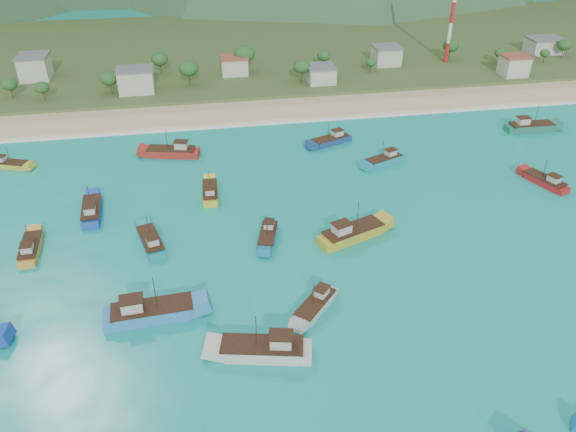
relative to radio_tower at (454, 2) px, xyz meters
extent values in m
plane|color=#0D8B92|center=(-65.37, -108.00, -21.01)|extent=(600.00, 600.00, 0.00)
cube|color=beige|center=(-65.37, -29.00, -21.01)|extent=(400.00, 18.00, 1.20)
cube|color=#385123|center=(-65.37, 32.00, -21.01)|extent=(400.00, 110.00, 2.40)
cube|color=white|center=(-65.37, -38.50, -21.01)|extent=(400.00, 2.50, 0.08)
cube|color=beige|center=(-132.85, 6.07, -15.95)|extent=(8.56, 9.35, 6.93)
cube|color=beige|center=(-101.36, -11.78, -16.16)|extent=(9.93, 7.71, 6.49)
cube|color=beige|center=(-71.60, -0.53, -16.81)|extent=(8.04, 6.70, 5.19)
cube|color=beige|center=(-46.29, -12.83, -17.10)|extent=(7.97, 8.03, 4.62)
cube|color=beige|center=(-20.78, 1.22, -16.61)|extent=(8.31, 8.02, 5.60)
cube|color=beige|center=(15.13, -16.97, -16.50)|extent=(7.66, 6.82, 5.83)
cube|color=beige|center=(38.66, 4.66, -17.00)|extent=(11.23, 8.04, 4.81)
cylinder|color=red|center=(0.00, 0.00, -16.18)|extent=(1.20, 1.20, 6.47)
cylinder|color=white|center=(0.00, 0.00, -9.71)|extent=(1.20, 1.20, 6.47)
cylinder|color=red|center=(0.00, 0.00, -3.24)|extent=(1.20, 1.20, 6.47)
cube|color=#AF9E24|center=(-58.99, -94.82, -20.22)|extent=(13.59, 8.28, 2.38)
cube|color=beige|center=(-61.49, -95.77, -18.07)|extent=(3.63, 3.30, 1.93)
cylinder|color=#382114|center=(-58.30, -94.55, -16.36)|extent=(0.12, 0.12, 5.35)
cube|color=navy|center=(-53.29, -53.91, -20.45)|extent=(10.94, 6.79, 1.92)
cube|color=beige|center=(-51.29, -53.11, -18.72)|extent=(2.94, 2.68, 1.56)
cylinder|color=#382114|center=(-53.84, -54.13, -17.34)|extent=(0.12, 0.12, 4.31)
cube|color=teal|center=(-43.80, -66.57, -20.50)|extent=(10.37, 6.61, 1.82)
cube|color=beige|center=(-41.91, -65.77, -18.85)|extent=(2.81, 2.57, 1.48)
cylinder|color=#382114|center=(-44.33, -66.79, -17.54)|extent=(0.12, 0.12, 4.09)
cube|color=#1C6652|center=(-0.44, -55.17, -20.28)|extent=(12.58, 4.09, 2.27)
cube|color=beige|center=(-2.99, -55.09, -18.22)|extent=(2.91, 2.37, 1.84)
cylinder|color=#382114|center=(0.27, -55.20, -16.59)|extent=(0.12, 0.12, 5.10)
cube|color=#BDB2AC|center=(-70.05, -112.77, -20.54)|extent=(8.47, 9.07, 1.74)
cube|color=beige|center=(-68.75, -111.30, -18.96)|extent=(2.76, 2.80, 1.42)
cylinder|color=#382114|center=(-70.41, -113.18, -17.70)|extent=(0.12, 0.12, 3.93)
cube|color=#176C9A|center=(-74.44, -92.58, -20.57)|extent=(5.05, 9.61, 1.68)
cube|color=beige|center=(-73.94, -90.76, -19.05)|extent=(2.18, 2.47, 1.36)
cylinder|color=#382114|center=(-74.58, -93.08, -17.85)|extent=(0.12, 0.12, 3.77)
cube|color=maroon|center=(-91.73, -54.06, -20.29)|extent=(12.81, 6.31, 2.24)
cube|color=beige|center=(-89.28, -54.62, -18.26)|extent=(3.23, 2.82, 1.82)
cylinder|color=#382114|center=(-92.41, -53.90, -16.66)|extent=(0.12, 0.12, 5.03)
cube|color=gold|center=(-116.24, -89.03, -20.51)|extent=(3.47, 10.07, 1.80)
cube|color=beige|center=(-116.13, -91.05, -18.87)|extent=(1.94, 2.35, 1.47)
cylinder|color=#382114|center=(-116.27, -88.47, -17.58)|extent=(0.12, 0.12, 4.06)
cube|color=#327EBD|center=(-94.52, -110.29, -20.18)|extent=(13.78, 4.84, 2.46)
cube|color=beige|center=(-97.29, -110.46, -17.95)|extent=(3.23, 2.67, 2.00)
cylinder|color=#382114|center=(-93.75, -110.24, -16.17)|extent=(0.12, 0.12, 5.55)
cube|color=gold|center=(-83.82, -74.38, -20.52)|extent=(3.31, 9.96, 1.79)
cube|color=beige|center=(-83.91, -76.39, -18.89)|extent=(1.89, 2.31, 1.45)
cylinder|color=#382114|center=(-83.80, -73.82, -17.61)|extent=(0.12, 0.12, 4.03)
cube|color=gold|center=(-127.95, -53.60, -20.57)|extent=(9.61, 5.71, 1.68)
cube|color=beige|center=(-129.72, -52.95, -19.05)|extent=(2.55, 2.30, 1.36)
cylinder|color=#382114|center=(-127.46, -53.78, -17.84)|extent=(0.12, 0.12, 3.78)
cube|color=teal|center=(-95.45, -90.64, -20.47)|extent=(5.63, 10.80, 1.88)
cube|color=beige|center=(-94.90, -92.69, -18.76)|extent=(2.44, 2.77, 1.53)
cylinder|color=#382114|center=(-95.60, -90.07, -17.41)|extent=(0.12, 0.12, 4.24)
cube|color=beige|center=(-79.36, -120.81, -20.24)|extent=(13.36, 6.48, 2.34)
cube|color=beige|center=(-76.79, -121.37, -18.13)|extent=(3.36, 2.93, 1.90)
cylinder|color=#382114|center=(-80.07, -120.65, -16.45)|extent=(0.12, 0.12, 5.26)
cube|color=#B11B1B|center=(-13.07, -82.15, -20.48)|extent=(6.39, 10.62, 1.86)
cube|color=beige|center=(-12.34, -84.11, -18.80)|extent=(2.56, 2.83, 1.51)
cylinder|color=#382114|center=(-13.27, -81.61, -17.47)|extent=(0.12, 0.12, 4.18)
cube|color=#1D45AB|center=(-107.11, -77.83, -20.40)|extent=(4.01, 11.31, 2.02)
cube|color=beige|center=(-106.96, -80.10, -18.57)|extent=(2.20, 2.66, 1.64)
cylinder|color=#382114|center=(-107.15, -77.20, -17.12)|extent=(0.12, 0.12, 4.55)
camera|label=1|loc=(-85.65, -176.70, 36.96)|focal=35.00mm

